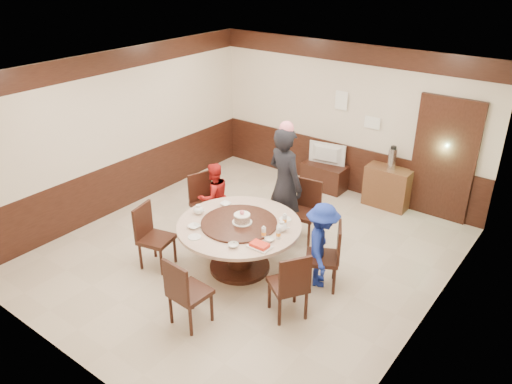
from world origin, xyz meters
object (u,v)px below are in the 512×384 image
Objects in this scene: side_cabinet at (387,187)px; person_blue at (322,245)px; shrimp_platter at (260,246)px; thermos at (392,159)px; person_standing at (285,185)px; person_red at (214,197)px; television at (326,155)px; tv_stand at (324,176)px; banquet_table at (239,237)px; birthday_cake at (242,218)px.

person_blue is at bearing -85.09° from side_cabinet.
shrimp_platter is 0.79× the size of thermos.
person_standing is 1.57m from shrimp_platter.
person_red is at bearing -128.44° from thermos.
person_standing is at bearing 112.06° from shrimp_platter.
television reaches higher than side_cabinet.
person_red is 2.57m from television.
shrimp_platter is at bearing 77.70° from person_red.
tv_stand is 0.46m from television.
banquet_table is at bearing 152.00° from shrimp_platter.
television is at bearing -0.10° from person_blue.
person_standing is 2.60× the size of television.
birthday_cake is (0.02, -1.11, -0.10)m from person_standing.
shrimp_platter reaches higher than banquet_table.
banquet_table is 1.28m from person_red.
person_standing is at bearing 92.28° from television.
tv_stand is at bearing 97.99° from birthday_cake.
side_cabinet is (1.29, 0.03, 0.12)m from tv_stand.
shrimp_platter is at bearing 115.10° from person_blue.
person_blue reaches higher than side_cabinet.
tv_stand is (-1.00, 3.48, -0.53)m from shrimp_platter.
shrimp_platter is at bearing -31.24° from birthday_cake.
person_standing reaches higher than television.
person_standing reaches higher than thermos.
thermos reaches higher than shrimp_platter.
television is 1.33m from side_cabinet.
tv_stand is (-0.44, 3.13, -0.60)m from birthday_cake.
shrimp_platter is at bearing -28.00° from banquet_table.
person_standing reaches higher than banquet_table.
banquet_table is 2.22× the size of side_cabinet.
banquet_table is at bearing 87.88° from television.
person_blue is (2.21, -0.27, 0.03)m from person_red.
person_standing is 2.24m from thermos.
person_standing is 2.30m from side_cabinet.
person_standing is at bearing 130.75° from person_red.
banquet_table is 3.34m from thermos.
television is at bearing 97.21° from banquet_table.
person_standing reaches higher than side_cabinet.
person_red is at bearing -105.39° from tv_stand.
banquet_table is at bearing -153.04° from birthday_cake.
television is (-1.53, 2.75, 0.09)m from person_blue.
person_standing is 1.11m from birthday_cake.
birthday_cake is 3.22m from tv_stand.
banquet_table is 1.43× the size of person_blue.
television is 1.33m from thermos.
birthday_cake is at bearing 26.96° from banquet_table.
banquet_table reaches higher than side_cabinet.
shrimp_platter is 3.52m from thermos.
person_blue is 4.13× the size of shrimp_platter.
television is at bearing -63.34° from person_standing.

